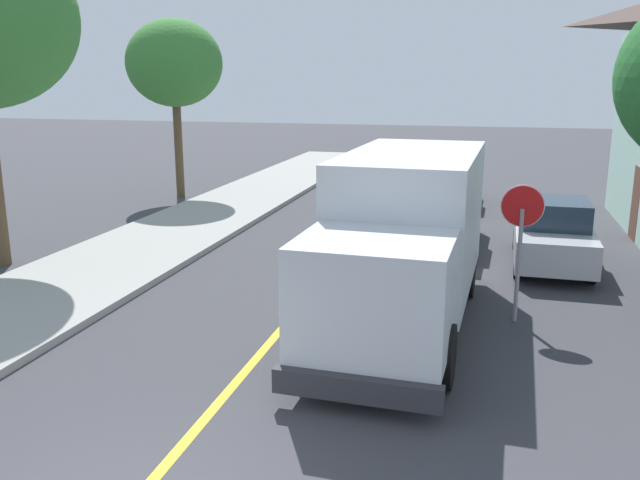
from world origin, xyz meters
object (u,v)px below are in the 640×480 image
object	(u,v)px
parked_car_mid	(448,184)
street_tree_down_block	(174,64)
parked_van_across	(553,234)
box_truck	(405,233)
stop_sign	(521,227)
parked_car_near	(441,218)

from	to	relation	value
parked_car_mid	street_tree_down_block	bearing A→B (deg)	-175.91
street_tree_down_block	parked_car_mid	bearing A→B (deg)	4.09
parked_van_across	street_tree_down_block	world-z (taller)	street_tree_down_block
box_truck	stop_sign	distance (m)	2.19
parked_car_mid	stop_sign	world-z (taller)	stop_sign
parked_van_across	parked_car_near	bearing A→B (deg)	156.87
box_truck	stop_sign	world-z (taller)	box_truck
box_truck	street_tree_down_block	world-z (taller)	street_tree_down_block
parked_car_mid	stop_sign	distance (m)	11.95
parked_car_near	parked_car_mid	distance (m)	6.20
box_truck	parked_car_mid	size ratio (longest dim) A/B	1.64
stop_sign	street_tree_down_block	size ratio (longest dim) A/B	0.40
box_truck	parked_car_near	bearing A→B (deg)	87.85
parked_car_mid	parked_van_across	world-z (taller)	same
parked_car_near	parked_car_mid	bearing A→B (deg)	92.33
parked_van_across	street_tree_down_block	distance (m)	15.50
stop_sign	street_tree_down_block	world-z (taller)	street_tree_down_block
box_truck	street_tree_down_block	xyz separation A→B (m)	(-10.27, 11.62, 3.29)
box_truck	parked_van_across	distance (m)	5.90
parked_car_near	parked_van_across	xyz separation A→B (m)	(2.82, -1.21, 0.00)
parked_car_near	parked_van_across	distance (m)	3.07
box_truck	street_tree_down_block	bearing A→B (deg)	131.47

